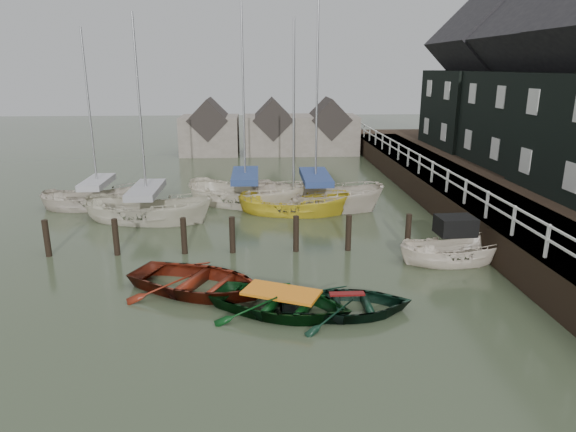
{
  "coord_description": "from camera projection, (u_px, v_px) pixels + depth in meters",
  "views": [
    {
      "loc": [
        -0.17,
        -15.34,
        6.78
      ],
      "look_at": [
        0.9,
        3.02,
        1.4
      ],
      "focal_mm": 32.0,
      "sensor_mm": 36.0,
      "label": 1
    }
  ],
  "objects": [
    {
      "name": "rowboat_red",
      "position": [
        200.0,
        291.0,
        16.08
      ],
      "size": [
        5.53,
        4.89,
        0.95
      ],
      "primitive_type": "imported",
      "rotation": [
        0.0,
        0.0,
        1.14
      ],
      "color": "#5C1A0D",
      "rests_on": "ground"
    },
    {
      "name": "ground",
      "position": [
        266.0,
        284.0,
        16.62
      ],
      "size": [
        120.0,
        120.0,
        0.0
      ],
      "primitive_type": "plane",
      "color": "#323C26",
      "rests_on": "ground"
    },
    {
      "name": "pier",
      "position": [
        445.0,
        188.0,
        26.53
      ],
      "size": [
        3.04,
        32.0,
        2.7
      ],
      "color": "black",
      "rests_on": "ground"
    },
    {
      "name": "motorboat",
      "position": [
        454.0,
        260.0,
        18.42
      ],
      "size": [
        4.17,
        1.76,
        2.45
      ],
      "rotation": [
        0.0,
        0.0,
        1.63
      ],
      "color": "silver",
      "rests_on": "ground"
    },
    {
      "name": "land_strip",
      "position": [
        547.0,
        200.0,
        27.04
      ],
      "size": [
        14.0,
        38.0,
        1.5
      ],
      "primitive_type": "cube",
      "color": "black",
      "rests_on": "ground"
    },
    {
      "name": "sailboat_d",
      "position": [
        315.0,
        206.0,
        25.63
      ],
      "size": [
        7.17,
        4.66,
        12.9
      ],
      "rotation": [
        0.0,
        0.0,
        1.22
      ],
      "color": "beige",
      "rests_on": "ground"
    },
    {
      "name": "sailboat_a",
      "position": [
        148.0,
        219.0,
        23.46
      ],
      "size": [
        6.54,
        3.7,
        10.13
      ],
      "rotation": [
        0.0,
        0.0,
        1.33
      ],
      "color": "beige",
      "rests_on": "ground"
    },
    {
      "name": "sailboat_b",
      "position": [
        246.0,
        203.0,
        26.13
      ],
      "size": [
        6.94,
        4.97,
        12.53
      ],
      "rotation": [
        0.0,
        0.0,
        1.13
      ],
      "color": "silver",
      "rests_on": "ground"
    },
    {
      "name": "rowboat_dkgreen",
      "position": [
        346.0,
        313.0,
        14.68
      ],
      "size": [
        3.82,
        2.73,
        0.79
      ],
      "primitive_type": "imported",
      "rotation": [
        0.0,
        0.0,
        1.57
      ],
      "color": "black",
      "rests_on": "ground"
    },
    {
      "name": "sailboat_c",
      "position": [
        293.0,
        213.0,
        24.65
      ],
      "size": [
        5.7,
        3.07,
        9.87
      ],
      "rotation": [
        0.0,
        0.0,
        1.37
      ],
      "color": "gold",
      "rests_on": "ground"
    },
    {
      "name": "mooring_pilings",
      "position": [
        235.0,
        240.0,
        19.29
      ],
      "size": [
        13.72,
        0.22,
        1.8
      ],
      "color": "black",
      "rests_on": "ground"
    },
    {
      "name": "rowboat_green",
      "position": [
        281.0,
        312.0,
        14.74
      ],
      "size": [
        4.98,
        4.39,
        0.86
      ],
      "primitive_type": "imported",
      "rotation": [
        0.0,
        0.0,
        1.15
      ],
      "color": "black",
      "rests_on": "ground"
    },
    {
      "name": "sailboat_e",
      "position": [
        99.0,
        206.0,
        25.66
      ],
      "size": [
        5.66,
        2.71,
        9.57
      ],
      "rotation": [
        0.0,
        0.0,
        1.7
      ],
      "color": "beige",
      "rests_on": "ground"
    },
    {
      "name": "far_sheds",
      "position": [
        271.0,
        130.0,
        41.05
      ],
      "size": [
        14.0,
        4.08,
        4.39
      ],
      "color": "#665B51",
      "rests_on": "ground"
    }
  ]
}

